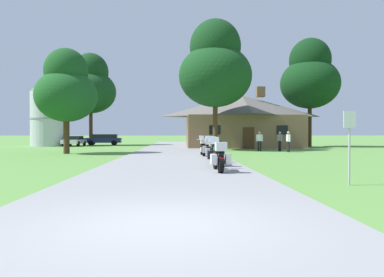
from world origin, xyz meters
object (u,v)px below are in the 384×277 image
(bystander_white_shirt_near_lodge, at_px, (259,140))
(bystander_white_shirt_by_tree, at_px, (288,141))
(metal_signpost_roadside, at_px, (349,138))
(parked_navy_suv_far_left, at_px, (104,139))
(motorcycle_black_third_in_row, at_px, (212,151))
(metal_silo_distant, at_px, (50,114))
(tree_right_of_lodge, at_px, (310,77))
(tree_left_near, at_px, (66,89))
(parked_white_sedan_far_left, at_px, (74,141))
(motorcycle_white_fourth_in_row, at_px, (209,149))
(motorcycle_green_nearest_to_camera, at_px, (219,157))
(motorcycle_yellow_farthest_in_row, at_px, (203,147))
(tree_left_far, at_px, (91,86))
(tree_by_lodge_front, at_px, (215,67))
(motorcycle_yellow_second_in_row, at_px, (215,153))
(bystander_gray_shirt_beside_signpost, at_px, (280,140))

(bystander_white_shirt_near_lodge, xyz_separation_m, bystander_white_shirt_by_tree, (1.97, -1.61, 0.00))
(metal_signpost_roadside, height_order, parked_navy_suv_far_left, metal_signpost_roadside)
(motorcycle_black_third_in_row, height_order, metal_silo_distant, metal_silo_distant)
(metal_signpost_roadside, xyz_separation_m, tree_right_of_lodge, (9.93, 30.29, 6.56))
(metal_signpost_roadside, height_order, tree_left_near, tree_left_near)
(tree_right_of_lodge, distance_m, parked_white_sedan_far_left, 28.22)
(bystander_white_shirt_near_lodge, relative_size, bystander_white_shirt_by_tree, 1.00)
(motorcycle_white_fourth_in_row, xyz_separation_m, metal_silo_distant, (-17.07, 22.49, 3.19))
(parked_navy_suv_far_left, height_order, parked_white_sedan_far_left, parked_navy_suv_far_left)
(tree_left_near, bearing_deg, motorcycle_white_fourth_in_row, -30.22)
(motorcycle_green_nearest_to_camera, bearing_deg, motorcycle_white_fourth_in_row, 85.89)
(motorcycle_green_nearest_to_camera, bearing_deg, motorcycle_yellow_farthest_in_row, 87.34)
(motorcycle_black_third_in_row, distance_m, tree_left_far, 31.24)
(tree_right_of_lodge, bearing_deg, tree_by_lodge_front, -144.91)
(motorcycle_yellow_farthest_in_row, relative_size, tree_left_near, 0.27)
(motorcycle_yellow_second_in_row, distance_m, metal_silo_distant, 32.54)
(motorcycle_black_third_in_row, relative_size, bystander_white_shirt_by_tree, 1.25)
(tree_right_of_lodge, height_order, tree_left_near, tree_right_of_lodge)
(motorcycle_yellow_second_in_row, relative_size, metal_signpost_roadside, 0.97)
(motorcycle_yellow_second_in_row, bearing_deg, parked_white_sedan_far_left, 117.72)
(bystander_gray_shirt_beside_signpost, height_order, metal_silo_distant, metal_silo_distant)
(tree_left_far, height_order, parked_navy_suv_far_left, tree_left_far)
(metal_signpost_roadside, bearing_deg, tree_right_of_lodge, 71.86)
(motorcycle_white_fourth_in_row, xyz_separation_m, parked_navy_suv_far_left, (-11.39, 25.73, 0.17))
(bystander_white_shirt_by_tree, bearing_deg, motorcycle_yellow_second_in_row, -35.94)
(motorcycle_black_third_in_row, relative_size, metal_signpost_roadside, 0.97)
(motorcycle_white_fourth_in_row, xyz_separation_m, motorcycle_yellow_farthest_in_row, (-0.18, 2.18, 0.01))
(motorcycle_yellow_farthest_in_row, height_order, bystander_white_shirt_by_tree, bystander_white_shirt_by_tree)
(bystander_gray_shirt_beside_signpost, relative_size, metal_silo_distant, 0.22)
(motorcycle_yellow_second_in_row, bearing_deg, motorcycle_white_fourth_in_row, 88.99)
(motorcycle_yellow_farthest_in_row, distance_m, tree_by_lodge_front, 11.38)
(bystander_white_shirt_by_tree, bearing_deg, motorcycle_black_third_in_row, -40.97)
(bystander_white_shirt_near_lodge, bearing_deg, parked_navy_suv_far_left, -29.05)
(motorcycle_white_fourth_in_row, height_order, bystander_white_shirt_near_lodge, bystander_white_shirt_near_lodge)
(metal_signpost_roadside, relative_size, tree_left_far, 0.18)
(motorcycle_yellow_farthest_in_row, xyz_separation_m, parked_navy_suv_far_left, (-11.21, 23.55, 0.16))
(bystander_white_shirt_by_tree, distance_m, metal_signpost_roadside, 18.93)
(motorcycle_black_third_in_row, xyz_separation_m, parked_white_sedan_far_left, (-14.03, 24.66, 0.03))
(motorcycle_yellow_farthest_in_row, xyz_separation_m, bystander_gray_shirt_beside_signpost, (7.02, 7.06, 0.31))
(motorcycle_green_nearest_to_camera, height_order, tree_left_near, tree_left_near)
(tree_by_lodge_front, height_order, tree_left_far, tree_by_lodge_front)
(motorcycle_yellow_farthest_in_row, relative_size, tree_by_lodge_front, 0.18)
(metal_signpost_roadside, bearing_deg, bystander_white_shirt_by_tree, 78.14)
(motorcycle_white_fourth_in_row, bearing_deg, tree_by_lodge_front, 83.30)
(bystander_white_shirt_near_lodge, xyz_separation_m, metal_signpost_roadside, (-1.92, -20.13, 0.42))
(parked_white_sedan_far_left, bearing_deg, bystander_white_shirt_near_lodge, -33.08)
(motorcycle_black_third_in_row, height_order, tree_left_far, tree_left_far)
(bystander_white_shirt_near_lodge, bearing_deg, metal_silo_distant, -14.92)
(motorcycle_green_nearest_to_camera, relative_size, metal_silo_distant, 0.27)
(motorcycle_black_third_in_row, xyz_separation_m, bystander_white_shirt_by_tree, (7.07, 10.22, 0.32))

